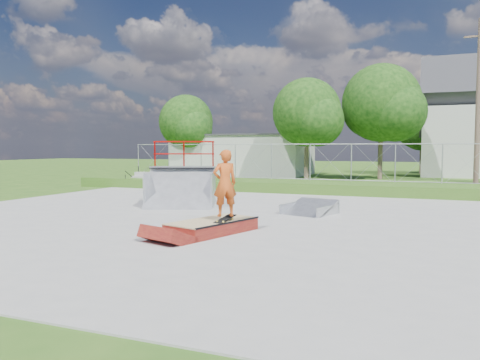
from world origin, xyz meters
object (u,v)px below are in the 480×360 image
object	(u,v)px
quarter_pipe	(180,174)
flat_bank_ramp	(309,208)
skater	(225,186)
grind_box	(212,227)

from	to	relation	value
quarter_pipe	flat_bank_ramp	size ratio (longest dim) A/B	1.60
quarter_pipe	skater	xyz separation A→B (m)	(3.55, -4.23, 0.02)
quarter_pipe	grind_box	bearing A→B (deg)	-73.34
grind_box	quarter_pipe	size ratio (longest dim) A/B	1.07
skater	quarter_pipe	bearing A→B (deg)	-89.43
grind_box	quarter_pipe	distance (m)	5.42
grind_box	skater	xyz separation A→B (m)	(0.33, 0.01, 1.02)
grind_box	skater	size ratio (longest dim) A/B	1.56
grind_box	flat_bank_ramp	size ratio (longest dim) A/B	1.71
grind_box	flat_bank_ramp	world-z (taller)	flat_bank_ramp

